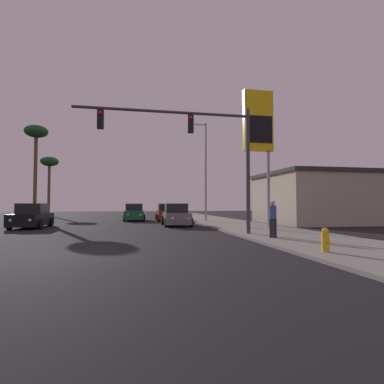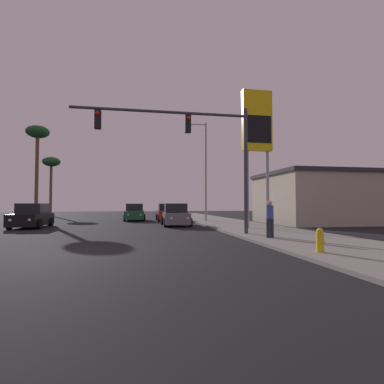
{
  "view_description": "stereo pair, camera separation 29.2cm",
  "coord_description": "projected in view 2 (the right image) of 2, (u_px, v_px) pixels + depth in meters",
  "views": [
    {
      "loc": [
        1.93,
        -10.51,
        1.62
      ],
      "look_at": [
        6.99,
        15.88,
        2.72
      ],
      "focal_mm": 28.0,
      "sensor_mm": 36.0,
      "label": 1
    },
    {
      "loc": [
        2.22,
        -10.56,
        1.62
      ],
      "look_at": [
        6.99,
        15.88,
        2.72
      ],
      "focal_mm": 28.0,
      "sensor_mm": 36.0,
      "label": 2
    }
  ],
  "objects": [
    {
      "name": "building_gas_station",
      "position": [
        325.0,
        198.0,
        25.59
      ],
      "size": [
        10.3,
        8.3,
        4.3
      ],
      "color": "#B2A893",
      "rests_on": "ground"
    },
    {
      "name": "sidewalk_right",
      "position": [
        241.0,
        226.0,
        21.45
      ],
      "size": [
        5.0,
        60.0,
        0.12
      ],
      "color": "gray",
      "rests_on": "ground"
    },
    {
      "name": "ground_plane",
      "position": [
        70.0,
        253.0,
        9.93
      ],
      "size": [
        120.0,
        120.0,
        0.0
      ],
      "primitive_type": "plane",
      "color": "black"
    },
    {
      "name": "car_grey",
      "position": [
        176.0,
        216.0,
        22.72
      ],
      "size": [
        2.04,
        4.34,
        1.68
      ],
      "rotation": [
        0.0,
        0.0,
        3.1
      ],
      "color": "slate",
      "rests_on": "ground"
    },
    {
      "name": "gas_station_sign",
      "position": [
        257.0,
        128.0,
        19.66
      ],
      "size": [
        2.0,
        0.42,
        9.0
      ],
      "color": "#99999E",
      "rests_on": "sidewalk_right"
    },
    {
      "name": "fire_hydrant",
      "position": [
        320.0,
        240.0,
        9.41
      ],
      "size": [
        0.24,
        0.34,
        0.76
      ],
      "color": "gold",
      "rests_on": "sidewalk_right"
    },
    {
      "name": "street_lamp",
      "position": [
        204.0,
        166.0,
        27.46
      ],
      "size": [
        1.74,
        0.24,
        9.0
      ],
      "color": "#99999E",
      "rests_on": "sidewalk_right"
    },
    {
      "name": "palm_tree_mid",
      "position": [
        38.0,
        138.0,
        32.37
      ],
      "size": [
        2.4,
        2.4,
        10.14
      ],
      "color": "brown",
      "rests_on": "ground"
    },
    {
      "name": "car_red",
      "position": [
        167.0,
        213.0,
        29.73
      ],
      "size": [
        2.04,
        4.32,
        1.68
      ],
      "rotation": [
        0.0,
        0.0,
        3.13
      ],
      "color": "maroon",
      "rests_on": "ground"
    },
    {
      "name": "car_black",
      "position": [
        32.0,
        217.0,
        20.68
      ],
      "size": [
        2.04,
        4.33,
        1.68
      ],
      "rotation": [
        0.0,
        0.0,
        3.12
      ],
      "color": "black",
      "rests_on": "ground"
    },
    {
      "name": "pedestrian_on_sidewalk",
      "position": [
        270.0,
        217.0,
        13.47
      ],
      "size": [
        0.34,
        0.32,
        1.67
      ],
      "color": "#23232D",
      "rests_on": "sidewalk_right"
    },
    {
      "name": "palm_tree_far",
      "position": [
        51.0,
        165.0,
        41.91
      ],
      "size": [
        2.4,
        2.4,
        8.26
      ],
      "color": "brown",
      "rests_on": "ground"
    },
    {
      "name": "traffic_light_mast",
      "position": [
        196.0,
        141.0,
        15.11
      ],
      "size": [
        8.83,
        0.36,
        6.5
      ],
      "color": "#38383D",
      "rests_on": "sidewalk_right"
    },
    {
      "name": "car_green",
      "position": [
        135.0,
        213.0,
        29.61
      ],
      "size": [
        2.04,
        4.33,
        1.68
      ],
      "rotation": [
        0.0,
        0.0,
        3.12
      ],
      "color": "#195933",
      "rests_on": "ground"
    }
  ]
}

